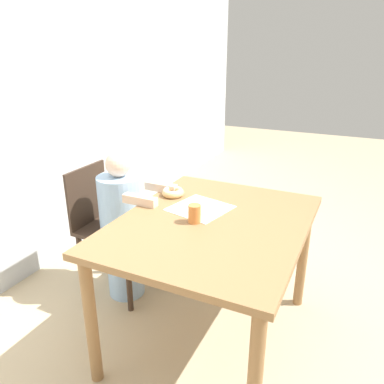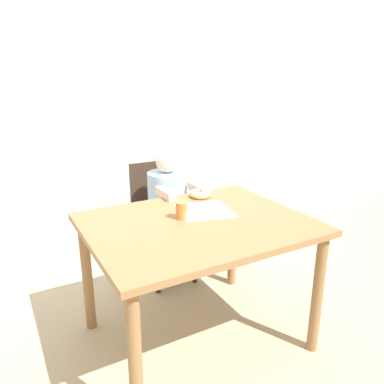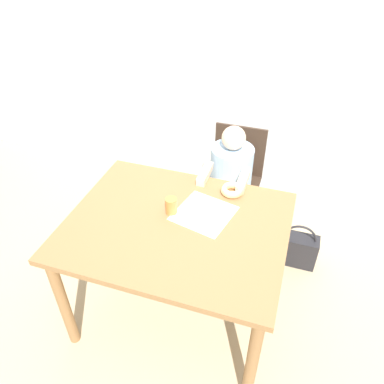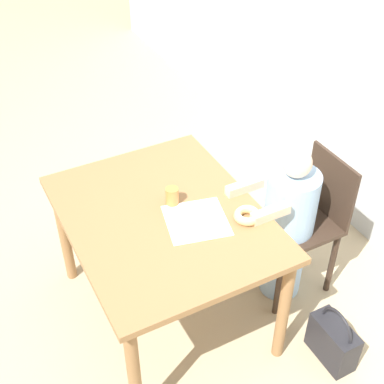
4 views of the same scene
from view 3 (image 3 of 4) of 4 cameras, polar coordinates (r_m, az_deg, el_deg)
name	(u,v)px [view 3 (image 3 of 4)]	position (r m, az deg, el deg)	size (l,w,h in m)	color
ground_plane	(179,307)	(2.55, -1.97, -17.16)	(12.00, 12.00, 0.00)	tan
wall_back	(242,45)	(3.00, 7.64, 21.34)	(8.00, 0.05, 2.50)	silver
dining_table	(177,237)	(2.05, -2.35, -6.80)	(1.16, 0.92, 0.74)	olive
chair	(233,185)	(2.73, 6.27, 1.01)	(0.37, 0.44, 0.86)	#38281E
child_figure	(229,192)	(2.62, 5.72, -0.03)	(0.29, 0.47, 0.99)	#99BCE0
donut	(232,190)	(2.18, 6.13, 0.34)	(0.13, 0.13, 0.05)	#DBB270
napkin	(204,213)	(2.05, 1.83, -3.26)	(0.35, 0.35, 0.00)	white
handbag	(297,249)	(2.80, 15.74, -8.34)	(0.27, 0.13, 0.35)	#232328
cup	(171,206)	(2.03, -3.16, -2.11)	(0.07, 0.07, 0.09)	orange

